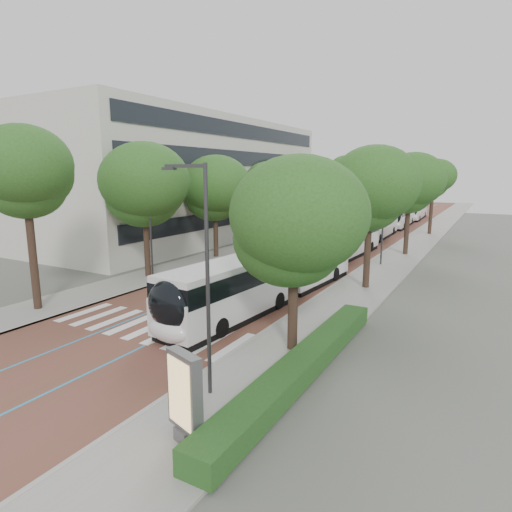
{
  "coord_description": "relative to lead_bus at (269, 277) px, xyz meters",
  "views": [
    {
      "loc": [
        15.12,
        -14.38,
        7.8
      ],
      "look_at": [
        1.47,
        9.73,
        2.4
      ],
      "focal_mm": 30.0,
      "sensor_mm": 36.0,
      "label": 1
    }
  ],
  "objects": [
    {
      "name": "hedge",
      "position": [
        5.69,
        -7.89,
        -1.11
      ],
      "size": [
        1.2,
        14.0,
        0.8
      ],
      "primitive_type": "cube",
      "color": "#1B3F15",
      "rests_on": "sidewalk_right"
    },
    {
      "name": "lamp_post_left",
      "position": [
        -9.51,
        0.11,
        2.49
      ],
      "size": [
        0.14,
        0.14,
        8.0
      ],
      "primitive_type": "cylinder",
      "color": "#313134",
      "rests_on": "sidewalk_left"
    },
    {
      "name": "ad_panel",
      "position": [
        4.42,
        -13.51,
        -0.08
      ],
      "size": [
        1.36,
        0.75,
        2.73
      ],
      "rotation": [
        0.0,
        0.0,
        -0.32
      ],
      "color": "#59595B",
      "rests_on": "sidewalk_right"
    },
    {
      "name": "kerb_left",
      "position": [
        -9.01,
        32.11,
        -1.57
      ],
      "size": [
        0.2,
        140.0,
        0.14
      ],
      "primitive_type": "cube",
      "color": "gray",
      "rests_on": "ground"
    },
    {
      "name": "streetlight_far",
      "position": [
        3.21,
        14.11,
        3.19
      ],
      "size": [
        1.82,
        0.2,
        8.0
      ],
      "color": "#313134",
      "rests_on": "sidewalk_right"
    },
    {
      "name": "trees_left",
      "position": [
        -10.91,
        17.08,
        5.05
      ],
      "size": [
        6.49,
        60.38,
        10.03
      ],
      "color": "black",
      "rests_on": "ground"
    },
    {
      "name": "ground",
      "position": [
        -3.41,
        -7.89,
        -1.63
      ],
      "size": [
        160.0,
        160.0,
        0.0
      ],
      "primitive_type": "plane",
      "color": "#51544C",
      "rests_on": "ground"
    },
    {
      "name": "sidewalk_left",
      "position": [
        -10.91,
        32.11,
        -1.57
      ],
      "size": [
        4.0,
        140.0,
        0.12
      ],
      "primitive_type": "cube",
      "color": "gray",
      "rests_on": "ground"
    },
    {
      "name": "bus_queued_3",
      "position": [
        -0.67,
        54.88,
        -0.0
      ],
      "size": [
        2.91,
        12.47,
        3.2
      ],
      "rotation": [
        0.0,
        0.0,
        0.03
      ],
      "color": "silver",
      "rests_on": "ground"
    },
    {
      "name": "bus_queued_1",
      "position": [
        -0.89,
        29.51,
        -0.0
      ],
      "size": [
        2.65,
        12.42,
        3.2
      ],
      "rotation": [
        0.0,
        0.0,
        0.01
      ],
      "color": "silver",
      "rests_on": "ground"
    },
    {
      "name": "sidewalk_right",
      "position": [
        4.09,
        32.11,
        -1.57
      ],
      "size": [
        4.0,
        140.0,
        0.12
      ],
      "primitive_type": "cube",
      "color": "gray",
      "rests_on": "ground"
    },
    {
      "name": "lane_line_left",
      "position": [
        -5.01,
        32.11,
        -1.6
      ],
      "size": [
        0.12,
        126.0,
        0.01
      ],
      "primitive_type": "cube",
      "color": "teal",
      "rests_on": "road"
    },
    {
      "name": "bus_queued_0",
      "position": [
        -0.43,
        16.15,
        -0.0
      ],
      "size": [
        3.08,
        12.5,
        3.2
      ],
      "rotation": [
        0.0,
        0.0,
        -0.05
      ],
      "color": "silver",
      "rests_on": "ground"
    },
    {
      "name": "office_building",
      "position": [
        -22.88,
        20.11,
        5.37
      ],
      "size": [
        18.11,
        40.0,
        14.0
      ],
      "color": "#B7B4A9",
      "rests_on": "ground"
    },
    {
      "name": "lead_bus",
      "position": [
        0.0,
        0.0,
        0.0
      ],
      "size": [
        3.95,
        18.53,
        3.2
      ],
      "rotation": [
        0.0,
        0.0,
        -0.08
      ],
      "color": "black",
      "rests_on": "ground"
    },
    {
      "name": "kerb_right",
      "position": [
        2.19,
        32.11,
        -1.57
      ],
      "size": [
        0.2,
        140.0,
        0.14
      ],
      "primitive_type": "cube",
      "color": "gray",
      "rests_on": "ground"
    },
    {
      "name": "bus_queued_2",
      "position": [
        -0.78,
        42.56,
        -0.0
      ],
      "size": [
        2.85,
        12.46,
        3.2
      ],
      "rotation": [
        0.0,
        0.0,
        0.03
      ],
      "color": "silver",
      "rests_on": "ground"
    },
    {
      "name": "lane_line_right",
      "position": [
        -1.81,
        32.11,
        -1.6
      ],
      "size": [
        0.12,
        126.0,
        0.01
      ],
      "primitive_type": "cube",
      "color": "teal",
      "rests_on": "road"
    },
    {
      "name": "trees_right",
      "position": [
        4.29,
        11.77,
        4.67
      ],
      "size": [
        5.9,
        47.33,
        9.1
      ],
      "color": "black",
      "rests_on": "ground"
    },
    {
      "name": "road",
      "position": [
        -3.41,
        32.11,
        -1.62
      ],
      "size": [
        11.0,
        140.0,
        0.02
      ],
      "primitive_type": "cube",
      "color": "brown",
      "rests_on": "ground"
    },
    {
      "name": "zebra_crossing",
      "position": [
        -3.21,
        -6.89,
        -1.6
      ],
      "size": [
        10.55,
        3.6,
        0.01
      ],
      "color": "silver",
      "rests_on": "ground"
    },
    {
      "name": "streetlight_near",
      "position": [
        3.21,
        -10.89,
        3.19
      ],
      "size": [
        1.82,
        0.2,
        8.0
      ],
      "color": "#313134",
      "rests_on": "sidewalk_right"
    }
  ]
}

